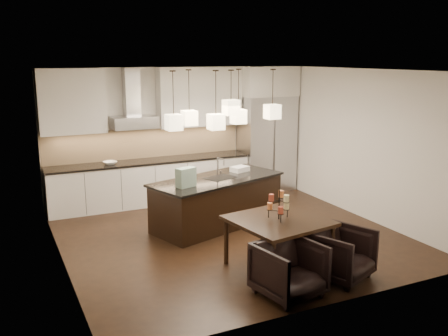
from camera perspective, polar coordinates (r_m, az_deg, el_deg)
name	(u,v)px	position (r m, az deg, el deg)	size (l,w,h in m)	color
floor	(229,236)	(8.69, 0.57, -7.74)	(5.50, 5.50, 0.02)	black
ceiling	(229,70)	(8.15, 0.61, 11.18)	(5.50, 5.50, 0.02)	white
wall_back	(173,133)	(10.82, -5.83, 4.00)	(5.50, 0.02, 2.80)	silver
wall_front	(331,197)	(6.02, 12.18, -3.30)	(5.50, 0.02, 2.80)	silver
wall_left	(56,172)	(7.55, -18.62, -0.43)	(0.02, 5.50, 2.80)	silver
wall_right	(360,144)	(9.81, 15.26, 2.71)	(0.02, 5.50, 2.80)	silver
refrigerator	(266,143)	(11.40, 4.86, 2.81)	(1.20, 0.72, 2.15)	#B7B7BA
fridge_panel	(267,81)	(11.25, 4.99, 9.85)	(1.26, 0.72, 0.65)	silver
lower_cabinets	(151,183)	(10.51, -8.32, -1.68)	(4.21, 0.62, 0.88)	silver
countertop	(151,161)	(10.41, -8.40, 0.78)	(4.21, 0.66, 0.04)	black
backsplash	(146,143)	(10.63, -8.93, 2.85)	(4.21, 0.02, 0.63)	#D1B084
upper_cab_left	(72,101)	(10.04, -17.02, 7.29)	(1.25, 0.35, 1.25)	silver
upper_cab_right	(200,97)	(10.75, -2.78, 8.15)	(1.86, 0.35, 1.25)	silver
hood_canopy	(134,122)	(10.24, -10.24, 5.17)	(0.90, 0.52, 0.24)	#B7B7BA
hood_chimney	(131,92)	(10.28, -10.54, 8.56)	(0.30, 0.28, 0.96)	#B7B7BA
fruit_bowl	(110,163)	(10.14, -12.89, 0.58)	(0.26, 0.26, 0.06)	silver
island_body	(217,203)	(9.08, -0.78, -3.97)	(2.39, 0.96, 0.84)	black
island_top	(217,179)	(8.96, -0.79, -1.28)	(2.47, 1.03, 0.04)	black
faucet	(217,167)	(9.05, -0.76, 0.16)	(0.10, 0.23, 0.36)	silver
tote_bag	(186,177)	(8.36, -4.38, -1.07)	(0.33, 0.17, 0.33)	#225E3A
food_container	(240,169)	(9.47, 1.82, -0.11)	(0.33, 0.23, 0.10)	silver
dining_table	(278,244)	(7.34, 6.21, -8.59)	(1.24, 1.24, 0.75)	black
candelabra	(279,204)	(7.14, 6.32, -4.16)	(0.36, 0.36, 0.44)	black
candle_a	(286,206)	(7.24, 7.16, -4.29)	(0.08, 0.08, 0.10)	beige
candle_b	(270,206)	(7.20, 5.27, -4.35)	(0.08, 0.08, 0.10)	#CF703A
candle_c	(281,210)	(7.03, 6.50, -4.82)	(0.08, 0.08, 0.10)	#A83E29
candle_d	(281,194)	(7.25, 6.55, -2.96)	(0.08, 0.08, 0.10)	#CF703A
candle_e	(271,198)	(7.05, 5.43, -3.39)	(0.08, 0.08, 0.10)	#A83E29
candle_f	(286,198)	(7.03, 7.15, -3.47)	(0.08, 0.08, 0.10)	beige
armchair_left	(289,270)	(6.56, 7.45, -11.46)	(0.76, 0.78, 0.71)	black
armchair_right	(341,254)	(7.17, 13.18, -9.53)	(0.76, 0.78, 0.71)	black
pendant_a	(174,122)	(8.22, -5.76, 5.21)	(0.24, 0.24, 0.26)	beige
pendant_b	(189,118)	(8.86, -3.98, 5.73)	(0.24, 0.24, 0.26)	beige
pendant_c	(231,107)	(8.59, 0.81, 6.93)	(0.24, 0.24, 0.26)	beige
pendant_d	(238,117)	(9.20, 1.65, 5.90)	(0.24, 0.24, 0.26)	beige
pendant_e	(272,112)	(9.08, 5.54, 6.42)	(0.24, 0.24, 0.26)	beige
pendant_f	(216,122)	(8.39, -0.93, 5.29)	(0.24, 0.24, 0.26)	beige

